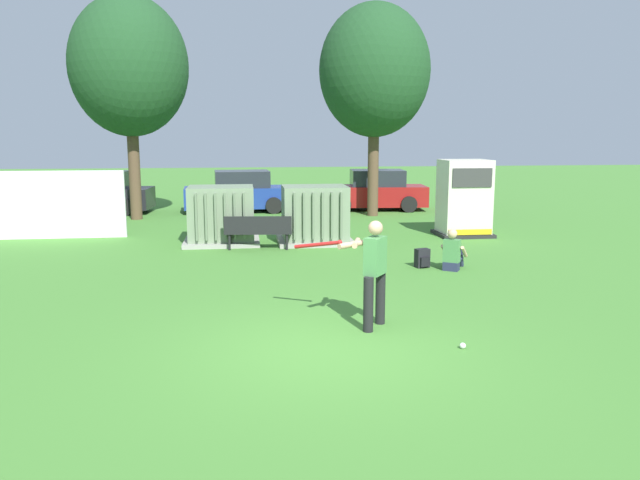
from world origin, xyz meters
TOP-DOWN VIEW (x-y plane):
  - ground_plane at (0.00, 0.00)m, footprint 96.00×96.00m
  - fence_panel at (-7.02, 10.50)m, footprint 4.80×0.12m
  - transformer_west at (-1.74, 8.99)m, footprint 2.10×1.70m
  - transformer_mid_west at (0.89, 8.79)m, footprint 2.10×1.70m
  - generator_enclosure at (5.52, 9.49)m, footprint 1.60×1.40m
  - park_bench at (-0.74, 7.92)m, footprint 1.83×0.58m
  - batter at (0.88, 0.95)m, footprint 1.44×1.16m
  - sports_ball at (2.00, -0.23)m, footprint 0.09×0.09m
  - seated_spectator at (3.61, 4.90)m, footprint 0.68×0.78m
  - backpack at (2.99, 5.21)m, footprint 0.36×0.32m
  - tree_left at (-4.96, 14.44)m, footprint 4.09×4.09m
  - tree_center_left at (3.74, 14.37)m, footprint 4.05×4.05m
  - parked_car_leftmost at (-6.75, 16.45)m, footprint 4.33×2.18m
  - parked_car_left_of_center at (-1.25, 16.17)m, footprint 4.29×2.11m
  - parked_car_right_of_center at (4.17, 16.08)m, footprint 4.33×2.18m

SIDE VIEW (x-z plane):
  - ground_plane at x=0.00m, z-range 0.00..0.00m
  - sports_ball at x=2.00m, z-range 0.00..0.09m
  - backpack at x=2.99m, z-range -0.01..0.43m
  - seated_spectator at x=3.61m, z-range -0.11..0.86m
  - park_bench at x=-0.74m, z-range 0.08..0.99m
  - parked_car_leftmost at x=-6.75m, z-range -0.06..1.56m
  - parked_car_left_of_center at x=-1.25m, z-range -0.06..1.56m
  - parked_car_right_of_center at x=4.17m, z-range -0.06..1.56m
  - transformer_west at x=-1.74m, z-range -0.02..1.60m
  - transformer_mid_west at x=0.89m, z-range -0.02..1.60m
  - batter at x=0.88m, z-range 0.11..1.85m
  - fence_panel at x=-7.02m, z-range 0.00..2.00m
  - generator_enclosure at x=5.52m, z-range -0.01..2.29m
  - tree_center_left at x=3.74m, z-range 1.44..9.18m
  - tree_left at x=-4.96m, z-range 1.45..9.26m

